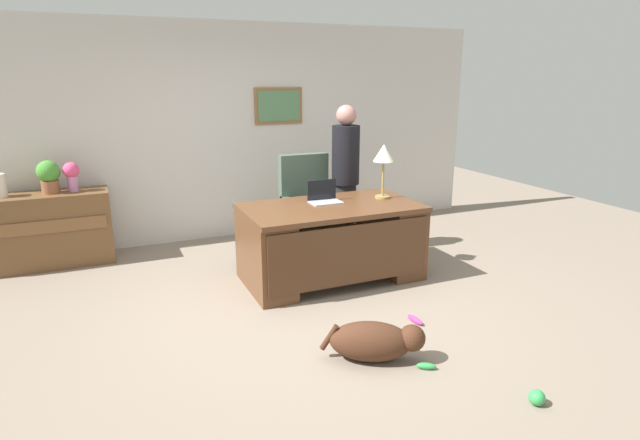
# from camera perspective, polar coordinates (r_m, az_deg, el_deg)

# --- Properties ---
(ground_plane) EXTENTS (12.00, 12.00, 0.00)m
(ground_plane) POSITION_cam_1_polar(r_m,az_deg,el_deg) (4.79, -0.98, -9.85)
(ground_plane) COLOR gray
(back_wall) EXTENTS (7.00, 0.16, 2.70)m
(back_wall) POSITION_cam_1_polar(r_m,az_deg,el_deg) (6.84, -9.56, 9.49)
(back_wall) COLOR silver
(back_wall) RESTS_ON ground_plane
(desk) EXTENTS (1.78, 0.99, 0.79)m
(desk) POSITION_cam_1_polar(r_m,az_deg,el_deg) (5.34, 1.33, -2.19)
(desk) COLOR brown
(desk) RESTS_ON ground_plane
(credenza) EXTENTS (1.33, 0.50, 0.82)m
(credenza) POSITION_cam_1_polar(r_m,az_deg,el_deg) (6.48, -27.77, -0.97)
(credenza) COLOR brown
(credenza) RESTS_ON ground_plane
(armchair) EXTENTS (0.60, 0.59, 1.16)m
(armchair) POSITION_cam_1_polar(r_m,az_deg,el_deg) (6.16, -1.24, 1.06)
(armchair) COLOR #475B4C
(armchair) RESTS_ON ground_plane
(person_standing) EXTENTS (0.32, 0.32, 1.74)m
(person_standing) POSITION_cam_1_polar(r_m,az_deg,el_deg) (6.09, 2.81, 4.65)
(person_standing) COLOR #262323
(person_standing) RESTS_ON ground_plane
(dog_lying) EXTENTS (0.72, 0.55, 0.30)m
(dog_lying) POSITION_cam_1_polar(r_m,az_deg,el_deg) (3.99, 6.09, -13.06)
(dog_lying) COLOR #472819
(dog_lying) RESTS_ON ground_plane
(laptop) EXTENTS (0.32, 0.22, 0.23)m
(laptop) POSITION_cam_1_polar(r_m,az_deg,el_deg) (5.37, 0.44, 2.56)
(laptop) COLOR #B2B5BA
(laptop) RESTS_ON desk
(desk_lamp) EXTENTS (0.22, 0.22, 0.57)m
(desk_lamp) POSITION_cam_1_polar(r_m,az_deg,el_deg) (5.52, 7.01, 6.95)
(desk_lamp) COLOR #9E8447
(desk_lamp) RESTS_ON desk
(vase_with_flowers) EXTENTS (0.17, 0.17, 0.32)m
(vase_with_flowers) POSITION_cam_1_polar(r_m,az_deg,el_deg) (6.34, -25.64, 4.60)
(vase_with_flowers) COLOR #C87FBA
(vase_with_flowers) RESTS_ON credenza
(potted_plant) EXTENTS (0.24, 0.24, 0.36)m
(potted_plant) POSITION_cam_1_polar(r_m,az_deg,el_deg) (6.35, -27.64, 4.38)
(potted_plant) COLOR brown
(potted_plant) RESTS_ON credenza
(dog_toy_ball) EXTENTS (0.11, 0.11, 0.11)m
(dog_toy_ball) POSITION_cam_1_polar(r_m,az_deg,el_deg) (3.82, 22.72, -17.54)
(dog_toy_ball) COLOR green
(dog_toy_ball) RESTS_ON ground_plane
(dog_toy_bone) EXTENTS (0.15, 0.12, 0.05)m
(dog_toy_bone) POSITION_cam_1_polar(r_m,az_deg,el_deg) (3.99, 11.60, -15.44)
(dog_toy_bone) COLOR green
(dog_toy_bone) RESTS_ON ground_plane
(dog_toy_plush) EXTENTS (0.06, 0.20, 0.05)m
(dog_toy_plush) POSITION_cam_1_polar(r_m,az_deg,el_deg) (4.64, 10.39, -10.71)
(dog_toy_plush) COLOR #D8338C
(dog_toy_plush) RESTS_ON ground_plane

